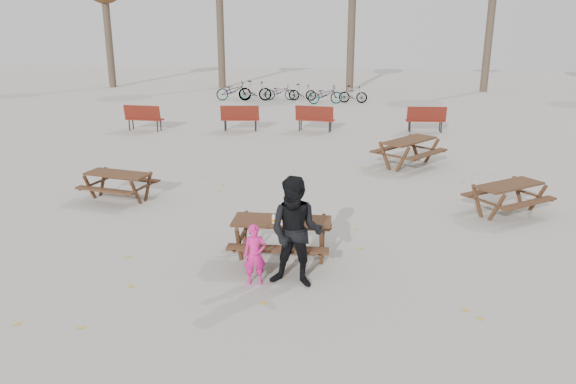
# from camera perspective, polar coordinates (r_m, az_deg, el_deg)

# --- Properties ---
(ground) EXTENTS (80.00, 80.00, 0.00)m
(ground) POSITION_cam_1_polar(r_m,az_deg,el_deg) (10.61, -0.62, -6.78)
(ground) COLOR gray
(ground) RESTS_ON ground
(main_picnic_table) EXTENTS (1.80, 1.45, 0.78)m
(main_picnic_table) POSITION_cam_1_polar(r_m,az_deg,el_deg) (10.38, -0.63, -3.83)
(main_picnic_table) COLOR #361C13
(main_picnic_table) RESTS_ON ground
(food_tray) EXTENTS (0.18, 0.11, 0.03)m
(food_tray) POSITION_cam_1_polar(r_m,az_deg,el_deg) (10.12, -0.51, -3.15)
(food_tray) COLOR white
(food_tray) RESTS_ON main_picnic_table
(bread_roll) EXTENTS (0.14, 0.06, 0.05)m
(bread_roll) POSITION_cam_1_polar(r_m,az_deg,el_deg) (10.11, -0.51, -2.93)
(bread_roll) COLOR tan
(bread_roll) RESTS_ON food_tray
(soda_bottle) EXTENTS (0.07, 0.07, 0.17)m
(soda_bottle) POSITION_cam_1_polar(r_m,az_deg,el_deg) (10.13, -1.47, -2.81)
(soda_bottle) COLOR silver
(soda_bottle) RESTS_ON main_picnic_table
(child) EXTENTS (0.43, 0.33, 1.06)m
(child) POSITION_cam_1_polar(r_m,az_deg,el_deg) (9.48, -3.39, -6.40)
(child) COLOR #D51A7B
(child) RESTS_ON ground
(adult) EXTENTS (1.01, 0.84, 1.90)m
(adult) POSITION_cam_1_polar(r_m,az_deg,el_deg) (9.26, 0.82, -4.14)
(adult) COLOR black
(adult) RESTS_ON ground
(picnic_table_east) EXTENTS (2.11, 2.05, 0.71)m
(picnic_table_east) POSITION_cam_1_polar(r_m,az_deg,el_deg) (13.78, 21.43, -0.66)
(picnic_table_east) COLOR #361C13
(picnic_table_east) RESTS_ON ground
(picnic_table_north) EXTENTS (1.83, 1.59, 0.68)m
(picnic_table_north) POSITION_cam_1_polar(r_m,az_deg,el_deg) (14.43, -16.81, 0.55)
(picnic_table_north) COLOR #361C13
(picnic_table_north) RESTS_ON ground
(picnic_table_far) EXTENTS (2.37, 2.43, 0.81)m
(picnic_table_far) POSITION_cam_1_polar(r_m,az_deg,el_deg) (17.34, 12.16, 3.92)
(picnic_table_far) COLOR #361C13
(picnic_table_far) RESTS_ON ground
(park_bench_row) EXTENTS (12.58, 1.56, 1.03)m
(park_bench_row) POSITION_cam_1_polar(r_m,az_deg,el_deg) (22.20, -0.73, 7.51)
(park_bench_row) COLOR maroon
(park_bench_row) RESTS_ON ground
(bicycle_row) EXTENTS (8.16, 2.09, 1.06)m
(bicycle_row) POSITION_cam_1_polar(r_m,az_deg,el_deg) (30.22, -0.47, 10.11)
(bicycle_row) COLOR black
(bicycle_row) RESTS_ON ground
(fallen_leaves) EXTENTS (11.00, 11.00, 0.01)m
(fallen_leaves) POSITION_cam_1_polar(r_m,az_deg,el_deg) (12.88, 2.98, -2.32)
(fallen_leaves) COLOR gold
(fallen_leaves) RESTS_ON ground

